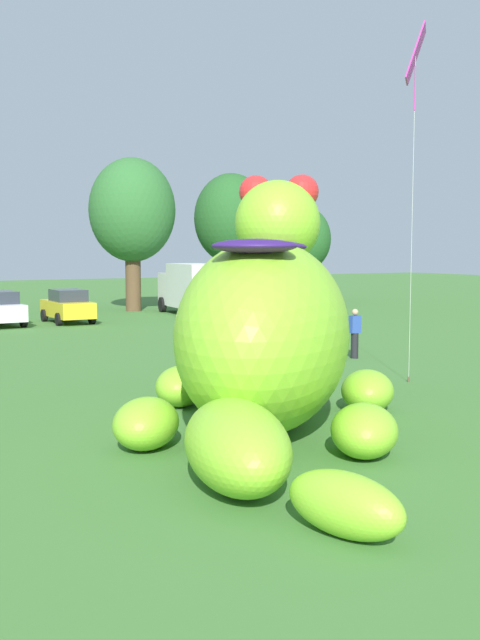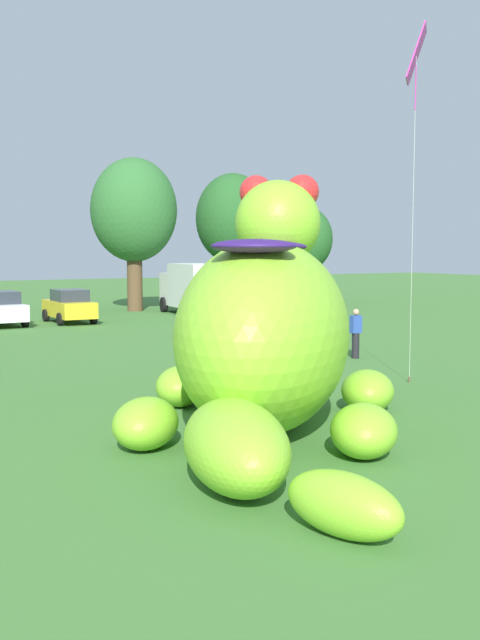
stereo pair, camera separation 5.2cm
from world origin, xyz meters
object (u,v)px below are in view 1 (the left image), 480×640
Objects in this scene: spectator_near_inflatable at (355,334)px; car_yellow at (68,306)px; tethered_flying_kite at (416,60)px; giant_inflatable_creature at (265,332)px; box_truck at (192,287)px; spectator_mid_field at (218,325)px.

car_yellow is at bearing 105.26° from spectator_near_inflatable.
spectator_near_inflatable is 9.29m from tethered_flying_kite.
giant_inflatable_creature is 10.74m from spectator_near_inflatable.
box_truck is at bearing 78.73° from tethered_flying_kite.
box_truck reaches higher than spectator_mid_field.
giant_inflatable_creature reaches higher than car_yellow.
spectator_mid_field is 0.18× the size of tethered_flying_kite.
tethered_flying_kite is (-4.54, -22.79, 7.26)m from box_truck.
car_yellow is (3.34, 24.29, -1.18)m from giant_inflatable_creature.
box_truck is at bearing 67.51° from spectator_mid_field.
tethered_flying_kite reaches higher than box_truck.
spectator_near_inflatable is at bearing -74.74° from car_yellow.
box_truck is (7.63, 1.07, 0.74)m from car_yellow.
giant_inflatable_creature reaches higher than box_truck.
car_yellow is 2.40× the size of spectator_mid_field.
giant_inflatable_creature is 27.64m from box_truck.
box_truck reaches higher than car_yellow.
car_yellow is at bearing -172.04° from box_truck.
giant_inflatable_creature is at bearing -113.39° from box_truck.
box_truck is 18.61m from spectator_near_inflatable.
spectator_near_inflatable and spectator_mid_field have the same top height.
tethered_flying_kite reaches higher than giant_inflatable_creature.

